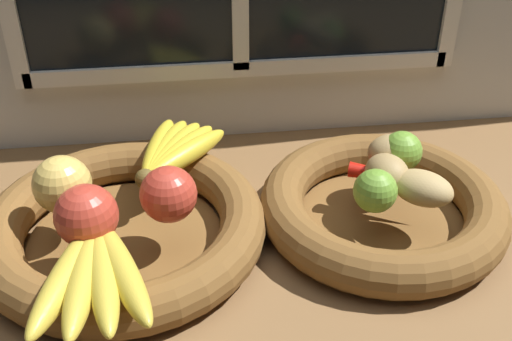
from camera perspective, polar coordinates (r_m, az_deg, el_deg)
name	(u,v)px	position (r cm, az deg, el deg)	size (l,w,h in cm)	color
ground_plane	(265,255)	(79.94, 0.87, -7.74)	(140.00, 90.00, 3.00)	brown
fruit_bowl_left	(124,227)	(79.38, -11.94, -5.07)	(35.27, 35.27, 5.68)	brown
fruit_bowl_right	(382,207)	(82.61, 11.44, -3.27)	(31.84, 31.84, 5.68)	brown
apple_red_front	(86,216)	(71.18, -15.22, -3.99)	(7.09, 7.09, 7.09)	#B73828
apple_red_right	(168,194)	(72.98, -7.99, -2.17)	(6.71, 6.71, 6.71)	#B73828
apple_golden_left	(62,184)	(77.18, -17.27, -1.22)	(6.96, 6.96, 6.96)	#DBB756
banana_bunch_front	(94,271)	(66.90, -14.56, -8.90)	(13.85, 19.36, 3.07)	gold
banana_bunch_back	(172,151)	(84.68, -7.64, 1.78)	(13.12, 16.38, 2.91)	gold
potato_back	(392,152)	(83.97, 12.30, 1.66)	(6.50, 5.19, 4.66)	#A38451
potato_small	(422,188)	(78.28, 14.93, -1.55)	(7.62, 5.21, 4.05)	tan
potato_large	(387,173)	(79.64, 11.86, -0.22)	(6.14, 5.22, 4.53)	#A38451
lime_near	(375,191)	(75.40, 10.83, -1.84)	(5.30, 5.30, 5.30)	#6B9E33
lime_far	(402,151)	(83.69, 13.14, 1.72)	(5.36, 5.36, 5.36)	#6B9E33
chili_pepper	(398,177)	(81.36, 12.83, -0.61)	(2.07, 2.07, 12.53)	red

